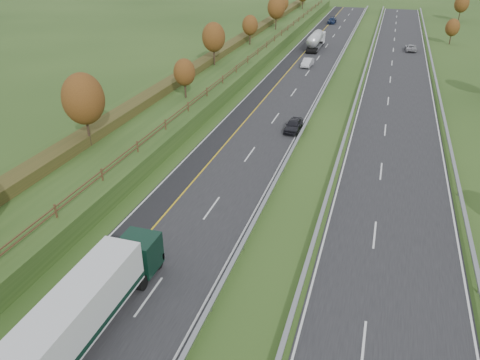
{
  "coord_description": "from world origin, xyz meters",
  "views": [
    {
      "loc": [
        14.24,
        -10.1,
        21.39
      ],
      "look_at": [
        3.29,
        24.89,
        2.2
      ],
      "focal_mm": 35.0,
      "sensor_mm": 36.0,
      "label": 1
    }
  ],
  "objects_px": {
    "box_lorry": "(77,318)",
    "car_dark_near": "(293,125)",
    "car_oncoming": "(411,48)",
    "car_silver_mid": "(308,62)",
    "road_tanker": "(316,40)",
    "car_small_far": "(332,21)"
  },
  "relations": [
    {
      "from": "box_lorry",
      "to": "car_silver_mid",
      "type": "xyz_separation_m",
      "value": [
        0.79,
        69.68,
        -1.56
      ]
    },
    {
      "from": "car_small_far",
      "to": "car_silver_mid",
      "type": "bearing_deg",
      "value": -87.54
    },
    {
      "from": "road_tanker",
      "to": "car_oncoming",
      "type": "relative_size",
      "value": 2.39
    },
    {
      "from": "road_tanker",
      "to": "car_small_far",
      "type": "relative_size",
      "value": 2.24
    },
    {
      "from": "box_lorry",
      "to": "car_small_far",
      "type": "bearing_deg",
      "value": 90.58
    },
    {
      "from": "car_oncoming",
      "to": "car_dark_near",
      "type": "bearing_deg",
      "value": 72.28
    },
    {
      "from": "box_lorry",
      "to": "car_small_far",
      "type": "distance_m",
      "value": 119.2
    },
    {
      "from": "car_dark_near",
      "to": "road_tanker",
      "type": "bearing_deg",
      "value": 97.96
    },
    {
      "from": "box_lorry",
      "to": "road_tanker",
      "type": "xyz_separation_m",
      "value": [
        -0.29,
        85.34,
        -0.47
      ]
    },
    {
      "from": "road_tanker",
      "to": "car_oncoming",
      "type": "xyz_separation_m",
      "value": [
        19.34,
        3.82,
        -1.17
      ]
    },
    {
      "from": "car_small_far",
      "to": "car_dark_near",
      "type": "bearing_deg",
      "value": -85.66
    },
    {
      "from": "car_dark_near",
      "to": "car_oncoming",
      "type": "xyz_separation_m",
      "value": [
        14.25,
        51.82,
        -0.09
      ]
    },
    {
      "from": "car_dark_near",
      "to": "car_oncoming",
      "type": "relative_size",
      "value": 0.93
    },
    {
      "from": "road_tanker",
      "to": "car_silver_mid",
      "type": "height_order",
      "value": "road_tanker"
    },
    {
      "from": "car_dark_near",
      "to": "car_silver_mid",
      "type": "relative_size",
      "value": 0.98
    },
    {
      "from": "box_lorry",
      "to": "car_dark_near",
      "type": "relative_size",
      "value": 3.73
    },
    {
      "from": "car_dark_near",
      "to": "car_oncoming",
      "type": "distance_m",
      "value": 53.75
    },
    {
      "from": "car_dark_near",
      "to": "car_small_far",
      "type": "xyz_separation_m",
      "value": [
        -6.0,
        81.84,
        -0.02
      ]
    },
    {
      "from": "car_dark_near",
      "to": "car_small_far",
      "type": "bearing_deg",
      "value": 96.11
    },
    {
      "from": "box_lorry",
      "to": "car_silver_mid",
      "type": "relative_size",
      "value": 3.66
    },
    {
      "from": "car_dark_near",
      "to": "car_silver_mid",
      "type": "distance_m",
      "value": 32.59
    },
    {
      "from": "road_tanker",
      "to": "car_small_far",
      "type": "xyz_separation_m",
      "value": [
        -0.92,
        33.84,
        -1.1
      ]
    }
  ]
}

